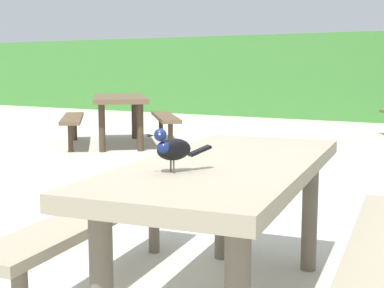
% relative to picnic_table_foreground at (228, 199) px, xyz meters
% --- Properties ---
extents(picnic_table_foreground, '(1.89, 1.92, 0.74)m').
position_rel_picnic_table_foreground_xyz_m(picnic_table_foreground, '(0.00, 0.00, 0.00)').
color(picnic_table_foreground, gray).
rests_on(picnic_table_foreground, ground).
extents(bird_grackle, '(0.18, 0.25, 0.18)m').
position_rel_picnic_table_foreground_xyz_m(bird_grackle, '(-0.07, -0.39, 0.29)').
color(bird_grackle, black).
rests_on(bird_grackle, picnic_table_foreground).
extents(picnic_table_mid_left, '(2.38, 2.39, 0.74)m').
position_rel_picnic_table_foreground_xyz_m(picnic_table_mid_left, '(-3.97, 4.41, 0.00)').
color(picnic_table_mid_left, brown).
rests_on(picnic_table_mid_left, ground).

